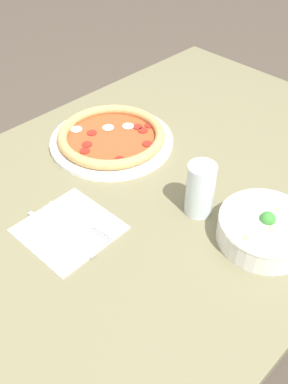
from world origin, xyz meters
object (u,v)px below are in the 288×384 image
(glass, at_px, (199,190))
(pizza, at_px, (112,137))
(knife, at_px, (57,232))
(bowl, at_px, (265,228))
(fork, at_px, (79,221))

(glass, bearing_deg, pizza, -97.07)
(pizza, distance_m, knife, 0.34)
(pizza, height_order, glass, glass)
(pizza, bearing_deg, bowl, 88.88)
(bowl, xyz_separation_m, fork, (0.24, -0.30, -0.03))
(pizza, bearing_deg, fork, 34.55)
(pizza, distance_m, bowl, 0.47)
(knife, xyz_separation_m, glass, (-0.26, 0.16, 0.06))
(pizza, xyz_separation_m, fork, (0.25, 0.17, -0.01))
(fork, relative_size, glass, 1.47)
(bowl, bearing_deg, pizza, -91.12)
(bowl, height_order, glass, glass)
(bowl, relative_size, knife, 0.99)
(fork, relative_size, knife, 0.95)
(fork, xyz_separation_m, glass, (-0.21, 0.16, 0.06))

